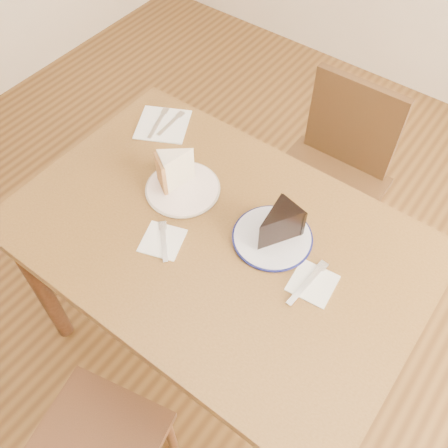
# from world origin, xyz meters

# --- Properties ---
(ground) EXTENTS (4.00, 4.00, 0.00)m
(ground) POSITION_xyz_m (0.00, 0.00, 0.00)
(ground) COLOR #442A12
(ground) RESTS_ON ground
(table) EXTENTS (1.20, 0.80, 0.75)m
(table) POSITION_xyz_m (0.00, 0.00, 0.65)
(table) COLOR #492F14
(table) RESTS_ON ground
(chair_far) EXTENTS (0.42, 0.42, 0.85)m
(chair_far) POSITION_xyz_m (0.06, 0.63, 0.47)
(chair_far) COLOR #301D0E
(chair_far) RESTS_ON ground
(plate_cream) EXTENTS (0.22, 0.22, 0.01)m
(plate_cream) POSITION_xyz_m (-0.19, 0.07, 0.76)
(plate_cream) COLOR white
(plate_cream) RESTS_ON table
(plate_navy) EXTENTS (0.22, 0.22, 0.01)m
(plate_navy) POSITION_xyz_m (0.14, 0.09, 0.76)
(plate_navy) COLOR white
(plate_navy) RESTS_ON table
(carrot_cake) EXTENTS (0.11, 0.13, 0.11)m
(carrot_cake) POSITION_xyz_m (-0.21, 0.09, 0.82)
(carrot_cake) COLOR #F4E8C9
(carrot_cake) RESTS_ON plate_cream
(chocolate_cake) EXTENTS (0.12, 0.14, 0.09)m
(chocolate_cake) POSITION_xyz_m (0.14, 0.08, 0.81)
(chocolate_cake) COLOR black
(chocolate_cake) RESTS_ON plate_navy
(napkin_cream) EXTENTS (0.14, 0.14, 0.00)m
(napkin_cream) POSITION_xyz_m (-0.11, -0.11, 0.75)
(napkin_cream) COLOR white
(napkin_cream) RESTS_ON table
(napkin_navy) EXTENTS (0.13, 0.13, 0.00)m
(napkin_navy) POSITION_xyz_m (0.30, 0.03, 0.75)
(napkin_navy) COLOR white
(napkin_navy) RESTS_ON table
(napkin_spare) EXTENTS (0.23, 0.23, 0.00)m
(napkin_spare) POSITION_xyz_m (-0.43, 0.26, 0.75)
(napkin_spare) COLOR white
(napkin_spare) RESTS_ON table
(fork_cream) EXTENTS (0.11, 0.11, 0.00)m
(fork_cream) POSITION_xyz_m (-0.10, -0.11, 0.76)
(fork_cream) COLOR silver
(fork_cream) RESTS_ON napkin_cream
(knife_navy) EXTENTS (0.03, 0.17, 0.00)m
(knife_navy) POSITION_xyz_m (0.29, 0.02, 0.76)
(knife_navy) COLOR silver
(knife_navy) RESTS_ON napkin_navy
(fork_spare) EXTENTS (0.02, 0.14, 0.00)m
(fork_spare) POSITION_xyz_m (-0.41, 0.28, 0.76)
(fork_spare) COLOR silver
(fork_spare) RESTS_ON napkin_spare
(knife_spare) EXTENTS (0.07, 0.16, 0.00)m
(knife_spare) POSITION_xyz_m (-0.45, 0.25, 0.76)
(knife_spare) COLOR silver
(knife_spare) RESTS_ON napkin_spare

